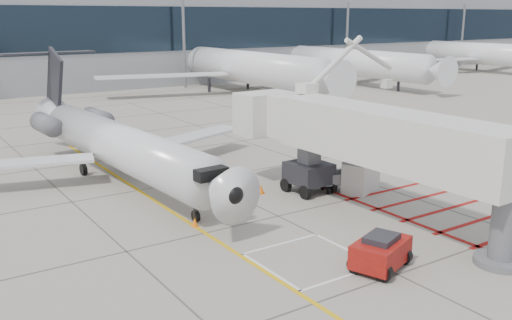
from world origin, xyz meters
TOP-DOWN VIEW (x-y plane):
  - ground_plane at (0.00, 0.00)m, footprint 260.00×260.00m
  - regional_jet at (-4.17, 12.21)m, footprint 23.87×29.36m
  - jet_bridge at (3.99, 0.59)m, footprint 9.17×18.45m
  - pushback_tug at (-0.17, -3.20)m, footprint 2.96×2.38m
  - baggage_cart at (5.34, 5.60)m, footprint 2.10×1.64m
  - ground_power_unit at (6.44, 4.83)m, footprint 2.68×2.14m
  - cone_nose at (-4.15, 5.04)m, footprint 0.32×0.32m
  - cone_side at (1.41, 7.60)m, footprint 0.38×0.38m
  - terminal_building at (10.00, 70.00)m, footprint 180.00×28.00m
  - terminal_glass_band at (10.00, 55.95)m, footprint 180.00×0.10m
  - bg_aircraft_c at (23.54, 46.00)m, footprint 36.40×40.45m
  - bg_aircraft_d at (41.74, 46.00)m, footprint 34.07×37.85m
  - bg_aircraft_e at (74.00, 46.00)m, footprint 34.17×37.97m

SIDE VIEW (x-z plane):
  - ground_plane at x=0.00m, z-range 0.00..0.00m
  - cone_nose at x=-4.15m, z-range 0.00..0.44m
  - cone_side at x=1.41m, z-range 0.00..0.53m
  - baggage_cart at x=5.34m, z-range 0.00..1.17m
  - pushback_tug at x=-0.17m, z-range 0.00..1.50m
  - ground_power_unit at x=6.44m, z-range 0.00..1.85m
  - jet_bridge at x=3.99m, z-range 0.00..7.28m
  - regional_jet at x=-4.17m, z-range 0.00..7.38m
  - bg_aircraft_d at x=41.74m, z-range 0.00..11.36m
  - bg_aircraft_e at x=74.00m, z-range 0.00..11.39m
  - bg_aircraft_c at x=23.54m, z-range 0.00..12.13m
  - terminal_building at x=10.00m, z-range 0.00..14.00m
  - terminal_glass_band at x=10.00m, z-range 5.00..11.00m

